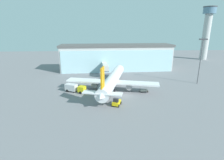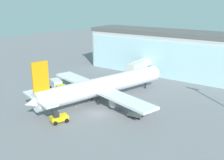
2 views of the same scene
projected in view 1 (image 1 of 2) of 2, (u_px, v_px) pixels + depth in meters
ground at (126, 95)px, 57.50m from camera, size 240.00×240.00×0.00m
terminal_building at (116, 57)px, 91.30m from camera, size 57.93×14.61×13.38m
jet_bridge at (105, 67)px, 81.42m from camera, size 3.12×12.62×5.50m
control_tower at (207, 29)px, 118.69m from camera, size 8.49×8.49×35.17m
apron_light_mast at (201, 57)px, 66.93m from camera, size 3.20×0.40×17.57m
airplane at (112, 80)px, 61.99m from camera, size 32.39×36.46×11.33m
catering_truck at (75, 88)px, 60.27m from camera, size 7.57×4.93×2.65m
baggage_cart at (144, 91)px, 60.48m from camera, size 3.02×2.03×1.50m
pushback_tug at (116, 102)px, 49.73m from camera, size 3.14×3.64×2.30m
safety_cone_nose at (108, 96)px, 56.44m from camera, size 0.36×0.36×0.55m
safety_cone_wingtip at (74, 89)px, 62.58m from camera, size 0.36×0.36×0.55m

